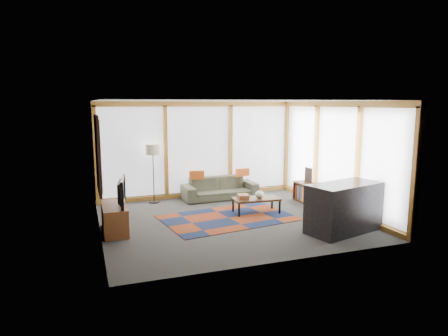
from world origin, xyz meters
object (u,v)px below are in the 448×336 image
object	(u,v)px
sofa	(220,188)
coffee_table	(256,205)
floor_lamp	(153,174)
bookshelf	(320,198)
television	(118,192)
tv_console	(114,218)
bar_counter	(344,208)

from	to	relation	value
sofa	coffee_table	world-z (taller)	sofa
sofa	floor_lamp	xyz separation A→B (m)	(-1.74, 0.17, 0.47)
bookshelf	television	distance (m)	4.85
floor_lamp	television	size ratio (longest dim) A/B	1.59
sofa	bookshelf	world-z (taller)	sofa
sofa	tv_console	distance (m)	3.50
bookshelf	tv_console	world-z (taller)	tv_console
sofa	bar_counter	world-z (taller)	bar_counter
television	coffee_table	bearing A→B (deg)	-75.28
coffee_table	bookshelf	distance (m)	1.66
floor_lamp	coffee_table	world-z (taller)	floor_lamp
bar_counter	sofa	bearing A→B (deg)	97.89
tv_console	bar_counter	xyz separation A→B (m)	(4.33, -1.51, 0.21)
floor_lamp	bookshelf	size ratio (longest dim) A/B	0.76
sofa	tv_console	world-z (taller)	sofa
television	bar_counter	world-z (taller)	television
floor_lamp	coffee_table	distance (m)	2.82
floor_lamp	bookshelf	bearing A→B (deg)	-26.98
bookshelf	television	size ratio (longest dim) A/B	2.10
sofa	bookshelf	distance (m)	2.65
floor_lamp	coffee_table	xyz separation A→B (m)	(2.08, -1.80, -0.58)
coffee_table	bar_counter	xyz separation A→B (m)	(1.09, -1.84, 0.31)
floor_lamp	bar_counter	world-z (taller)	floor_lamp
sofa	television	size ratio (longest dim) A/B	2.09
sofa	television	bearing A→B (deg)	-146.03
bookshelf	coffee_table	bearing A→B (deg)	176.42
tv_console	television	size ratio (longest dim) A/B	1.15
tv_console	bookshelf	bearing A→B (deg)	2.60
tv_console	television	bearing A→B (deg)	-23.76
tv_console	coffee_table	bearing A→B (deg)	5.75
floor_lamp	tv_console	xyz separation A→B (m)	(-1.16, -2.13, -0.49)
sofa	bookshelf	xyz separation A→B (m)	(2.00, -1.74, -0.04)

